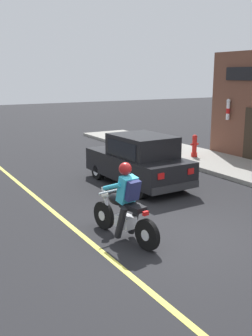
% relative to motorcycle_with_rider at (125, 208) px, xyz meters
% --- Properties ---
extents(ground_plane, '(80.00, 80.00, 0.00)m').
position_rel_motorcycle_with_rider_xyz_m(ground_plane, '(1.11, -0.44, -0.68)').
color(ground_plane, black).
extents(sidewalk_curb, '(2.60, 22.00, 0.14)m').
position_rel_motorcycle_with_rider_xyz_m(sidewalk_curb, '(6.53, 2.56, -0.61)').
color(sidewalk_curb, gray).
rests_on(sidewalk_curb, ground).
extents(lane_stripe, '(0.12, 19.80, 0.01)m').
position_rel_motorcycle_with_rider_xyz_m(lane_stripe, '(-0.69, 2.56, -0.67)').
color(lane_stripe, '#D1C64C').
rests_on(lane_stripe, ground).
extents(motorcycle_with_rider, '(0.67, 2.01, 1.62)m').
position_rel_motorcycle_with_rider_xyz_m(motorcycle_with_rider, '(0.00, 0.00, 0.00)').
color(motorcycle_with_rider, black).
rests_on(motorcycle_with_rider, ground).
extents(car_hatchback, '(1.75, 3.83, 1.57)m').
position_rel_motorcycle_with_rider_xyz_m(car_hatchback, '(2.43, 3.32, 0.09)').
color(car_hatchback, black).
rests_on(car_hatchback, ground).
extents(fire_hydrant, '(0.36, 0.24, 0.88)m').
position_rel_motorcycle_with_rider_xyz_m(fire_hydrant, '(6.29, 5.28, -0.11)').
color(fire_hydrant, red).
rests_on(fire_hydrant, sidewalk_curb).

